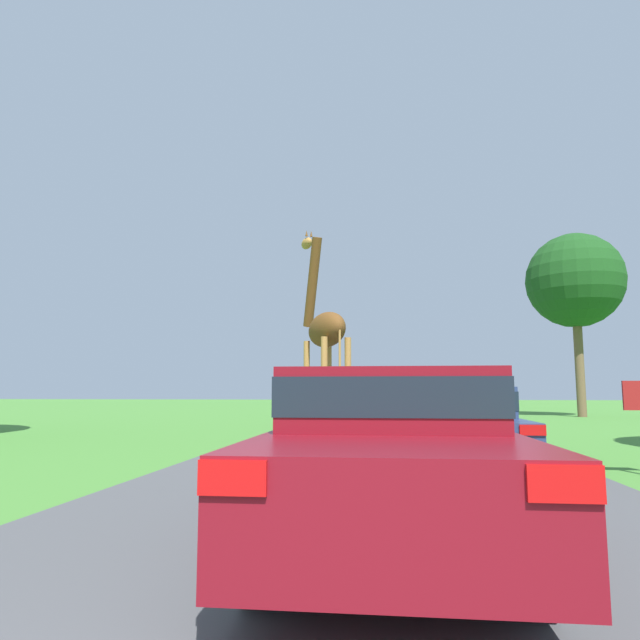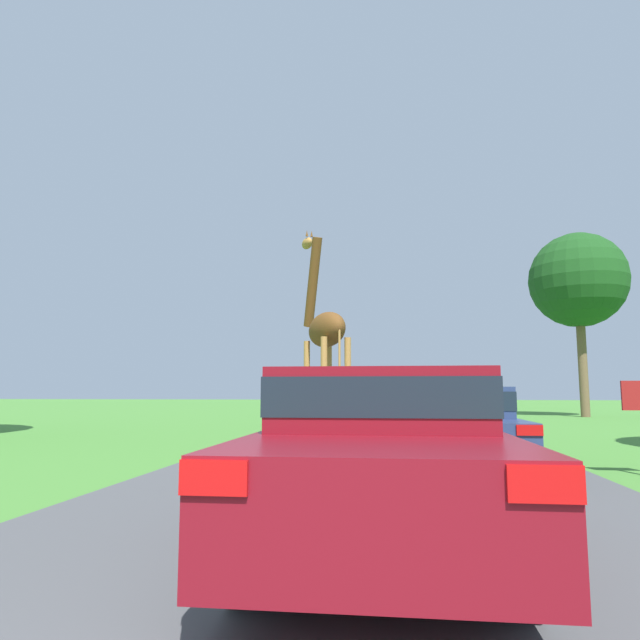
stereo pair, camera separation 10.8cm
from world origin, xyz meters
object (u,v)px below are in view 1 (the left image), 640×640
Objects in this scene: car_far_ahead at (346,406)px; car_queue_right at (455,424)px; tree_right_cluster at (575,281)px; car_lead_maroon at (390,449)px; car_queue_left at (419,409)px; car_verge_right at (336,401)px; giraffe_near_road at (324,332)px.

car_queue_right is at bearing -76.81° from car_far_ahead.
car_queue_right is at bearing -113.17° from tree_right_cluster.
car_far_ahead is at bearing 95.35° from car_lead_maroon.
car_far_ahead is (-2.40, 3.98, -0.04)m from car_queue_left.
tree_right_cluster is (8.23, 19.23, 5.95)m from car_queue_right.
tree_right_cluster is at bearing 66.83° from car_queue_right.
car_far_ahead is (-2.59, 11.04, -0.00)m from car_queue_right.
car_queue_left is 1.07× the size of car_verge_right.
car_lead_maroon is 11.99m from car_queue_left.
car_lead_maroon is 5.01m from car_queue_right.
car_queue_right is at bearing -88.50° from car_queue_left.
car_far_ahead is at bearing 121.14° from car_queue_left.
giraffe_near_road reaches higher than car_queue_right.
giraffe_near_road is 1.18× the size of car_lead_maroon.
giraffe_near_road is 4.53m from car_queue_left.
car_far_ahead is 0.44× the size of tree_right_cluster.
tree_right_cluster is at bearing 28.38° from giraffe_near_road.
car_queue_right is 0.94× the size of car_queue_left.
giraffe_near_road is 1.40× the size of car_far_ahead.
car_queue_right is at bearing 77.34° from car_lead_maroon.
giraffe_near_road reaches higher than car_lead_maroon.
tree_right_cluster reaches higher than giraffe_near_road.
car_queue_right is 0.44× the size of tree_right_cluster.
car_queue_left reaches higher than car_far_ahead.
car_queue_left is (-0.18, 7.06, 0.04)m from car_queue_right.
car_queue_right is 11.34m from car_far_ahead.
car_queue_left is 4.65m from car_far_ahead.
car_far_ahead is 0.98× the size of car_verge_right.
giraffe_near_road is at bearing -124.94° from tree_right_cluster.
giraffe_near_road is 8.96m from car_lead_maroon.
car_lead_maroon is at bearing -111.15° from tree_right_cluster.
car_lead_maroon is 0.52× the size of tree_right_cluster.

